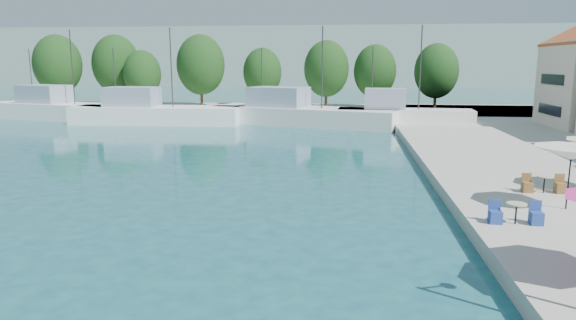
# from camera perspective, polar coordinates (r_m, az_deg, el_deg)

# --- Properties ---
(quay_far) EXTENTS (90.00, 16.00, 0.60)m
(quay_far) POSITION_cam_1_polar(r_m,az_deg,el_deg) (65.64, -1.79, 5.53)
(quay_far) COLOR #AAA59A
(quay_far) RESTS_ON ground
(hill_west) EXTENTS (180.00, 40.00, 16.00)m
(hill_west) POSITION_cam_1_polar(r_m,az_deg,el_deg) (160.81, -4.80, 11.31)
(hill_west) COLOR #8F9C93
(hill_west) RESTS_ON ground
(hill_east) EXTENTS (140.00, 40.00, 12.00)m
(hill_east) POSITION_cam_1_polar(r_m,az_deg,el_deg) (181.79, 19.13, 10.07)
(hill_east) COLOR #8F9C93
(hill_east) RESTS_ON ground
(trawler_01) EXTENTS (18.04, 8.85, 10.20)m
(trawler_01) POSITION_cam_1_polar(r_m,az_deg,el_deg) (63.40, -23.98, 5.12)
(trawler_01) COLOR white
(trawler_01) RESTS_ON ground
(trawler_02) EXTENTS (17.45, 4.94, 10.20)m
(trawler_02) POSITION_cam_1_polar(r_m,az_deg,el_deg) (55.52, -14.80, 5.02)
(trawler_02) COLOR white
(trawler_02) RESTS_ON ground
(trawler_03) EXTENTS (19.84, 10.57, 10.20)m
(trawler_03) POSITION_cam_1_polar(r_m,az_deg,el_deg) (52.80, 1.28, 5.10)
(trawler_03) COLOR silver
(trawler_03) RESTS_ON ground
(trawler_04) EXTENTS (13.17, 4.12, 10.20)m
(trawler_04) POSITION_cam_1_polar(r_m,az_deg,el_deg) (51.85, 12.45, 4.75)
(trawler_04) COLOR silver
(trawler_04) RESTS_ON ground
(tree_01) EXTENTS (6.39, 6.39, 9.45)m
(tree_01) POSITION_cam_1_polar(r_m,az_deg,el_deg) (77.64, -24.24, 9.66)
(tree_01) COLOR #3F2B19
(tree_01) RESTS_ON quay_far
(tree_02) EXTENTS (6.43, 6.43, 9.52)m
(tree_02) POSITION_cam_1_polar(r_m,az_deg,el_deg) (76.23, -18.58, 10.07)
(tree_02) COLOR #3F2B19
(tree_02) RESTS_ON quay_far
(tree_03) EXTENTS (4.95, 4.95, 7.33)m
(tree_03) POSITION_cam_1_polar(r_m,az_deg,el_deg) (71.84, -15.89, 9.20)
(tree_03) COLOR #3F2B19
(tree_03) RESTS_ON quay_far
(tree_04) EXTENTS (6.33, 6.33, 9.36)m
(tree_04) POSITION_cam_1_polar(r_m,az_deg,el_deg) (69.85, -9.67, 10.38)
(tree_04) COLOR #3F2B19
(tree_04) RESTS_ON quay_far
(tree_05) EXTENTS (5.18, 5.18, 7.67)m
(tree_05) POSITION_cam_1_polar(r_m,az_deg,el_deg) (69.99, -2.86, 9.72)
(tree_05) COLOR #3F2B19
(tree_05) RESTS_ON quay_far
(tree_06) EXTENTS (5.75, 5.75, 8.51)m
(tree_06) POSITION_cam_1_polar(r_m,az_deg,el_deg) (66.88, 4.28, 10.07)
(tree_06) COLOR #3F2B19
(tree_06) RESTS_ON quay_far
(tree_07) EXTENTS (5.40, 5.40, 8.00)m
(tree_07) POSITION_cam_1_polar(r_m,az_deg,el_deg) (67.41, 9.64, 9.70)
(tree_07) COLOR #3F2B19
(tree_07) RESTS_ON quay_far
(tree_08) EXTENTS (5.46, 5.46, 8.08)m
(tree_08) POSITION_cam_1_polar(r_m,az_deg,el_deg) (67.47, 16.16, 9.48)
(tree_08) COLOR #3F2B19
(tree_08) RESTS_ON quay_far
(umbrella_white) EXTENTS (2.84, 2.84, 2.48)m
(umbrella_white) POSITION_cam_1_polar(r_m,az_deg,el_deg) (22.54, 28.97, 0.66)
(umbrella_white) COLOR black
(umbrella_white) RESTS_ON quay_right
(cafe_table_02) EXTENTS (1.82, 0.70, 0.76)m
(cafe_table_02) POSITION_cam_1_polar(r_m,az_deg,el_deg) (20.04, 23.98, -5.72)
(cafe_table_02) COLOR black
(cafe_table_02) RESTS_ON quay_right
(cafe_table_03) EXTENTS (1.82, 0.70, 0.76)m
(cafe_table_03) POSITION_cam_1_polar(r_m,az_deg,el_deg) (25.30, 26.55, -2.65)
(cafe_table_03) COLOR black
(cafe_table_03) RESTS_ON quay_right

